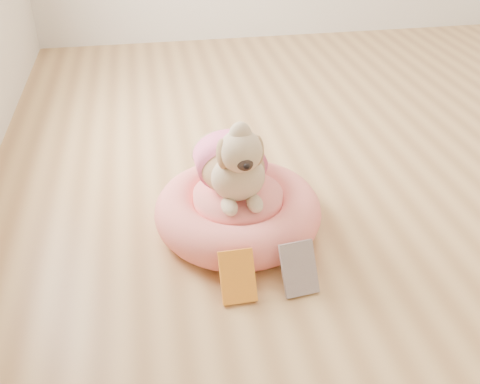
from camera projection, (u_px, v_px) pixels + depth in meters
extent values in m
plane|color=#AC7B47|center=(375.00, 160.00, 2.85)|extent=(4.50, 4.50, 0.00)
cylinder|color=#FF636E|center=(238.00, 217.00, 2.33)|extent=(0.52, 0.52, 0.11)
torus|color=#FF636E|center=(238.00, 210.00, 2.30)|extent=(0.72, 0.72, 0.18)
cylinder|color=#FF636E|center=(238.00, 202.00, 2.28)|extent=(0.38, 0.38, 0.10)
cube|color=yellow|center=(238.00, 276.00, 1.96)|extent=(0.13, 0.13, 0.17)
cube|color=white|center=(299.00, 269.00, 1.99)|extent=(0.14, 0.14, 0.18)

